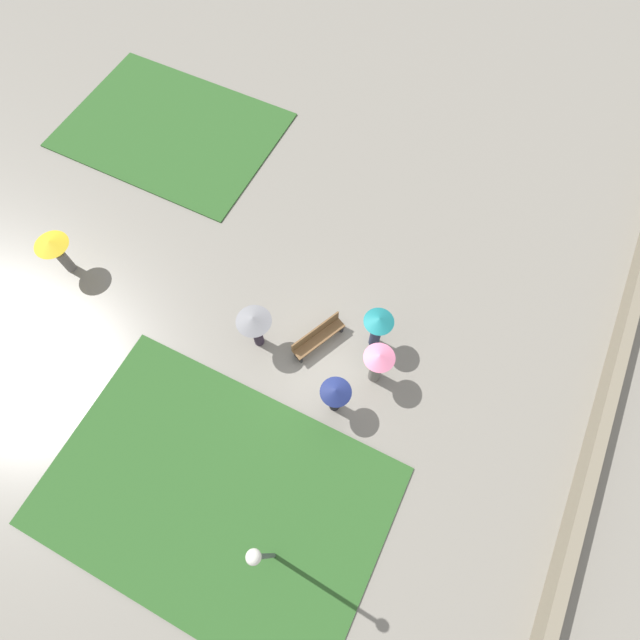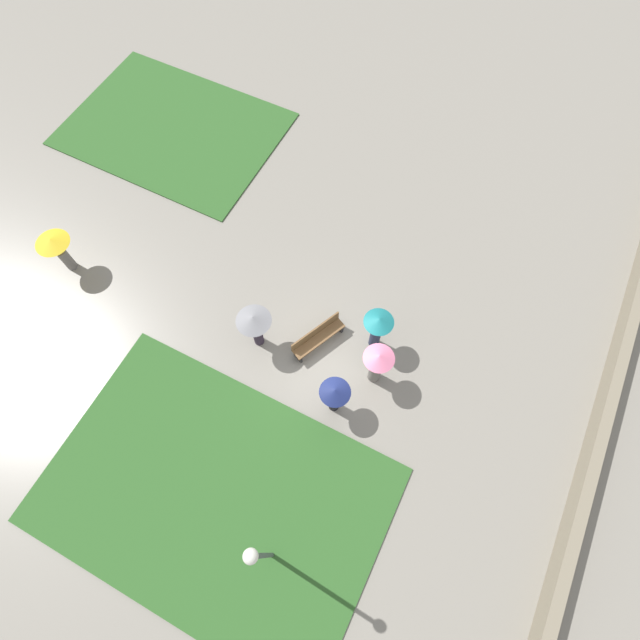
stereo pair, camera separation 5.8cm
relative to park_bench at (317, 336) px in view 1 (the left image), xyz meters
The scene contains 11 objects.
ground_plane 0.99m from the park_bench, 126.81° to the right, with size 90.00×90.00×0.00m, color gray.
lawn_patch_near 5.78m from the park_bench, behind, with size 6.64×9.89×0.06m.
lawn_patch_far 11.40m from the park_bench, 59.10° to the left, with size 6.26×8.64×0.06m.
parapet_wall 9.05m from the park_bench, 93.30° to the right, with size 45.00×0.35×0.84m.
park_bench is the anchor object (origin of this frame).
lamp_post 7.16m from the park_bench, 164.11° to the right, with size 0.32×0.32×4.97m.
crowd_person_navy 2.40m from the park_bench, 139.81° to the right, with size 0.95×0.95×1.75m.
crowd_person_teal 2.06m from the park_bench, 64.33° to the right, with size 0.96×0.96×1.90m.
crowd_person_grey 2.19m from the park_bench, 116.27° to the left, with size 1.12×1.12×1.92m.
crowd_person_pink 2.33m from the park_bench, 97.11° to the right, with size 0.96×0.96×1.91m.
lone_walker_far_path 9.39m from the park_bench, 98.51° to the left, with size 1.16×1.16×1.73m.
Camera 1 is at (-5.21, -2.24, 15.56)m, focal length 28.00 mm.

